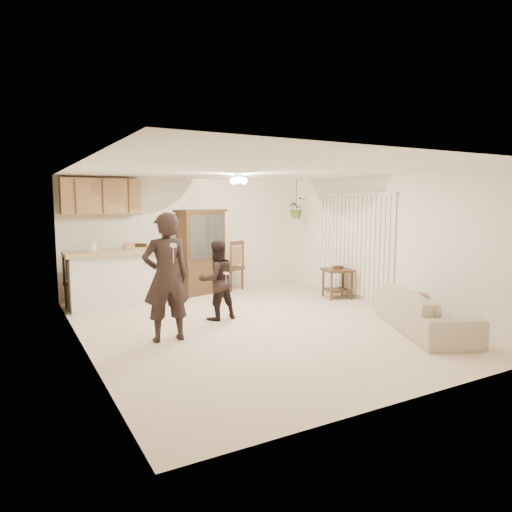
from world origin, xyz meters
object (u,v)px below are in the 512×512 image
chair_hutch_right (230,276)px  child (217,280)px  adult (166,279)px  chair_bar (78,293)px  side_table (337,283)px  china_hutch (201,252)px  sofa (424,308)px  chair_hutch_left (132,284)px

chair_hutch_right → child: bearing=34.2°
adult → chair_hutch_right: adult is taller
chair_bar → side_table: bearing=-19.0°
child → chair_hutch_right: size_ratio=1.20×
child → china_hutch: 2.31m
child → side_table: child is taller
chair_bar → chair_hutch_right: size_ratio=0.93×
sofa → child: child is taller
adult → child: bearing=-142.1°
sofa → side_table: (0.38, 2.58, -0.05)m
sofa → chair_bar: bearing=71.9°
child → chair_bar: bearing=-49.8°
child → side_table: 2.94m
sofa → side_table: size_ratio=2.74×
chair_bar → chair_hutch_right: bearing=4.5°
side_table → chair_hutch_left: chair_hutch_left is taller
sofa → chair_hutch_right: bearing=39.7°
china_hutch → chair_bar: china_hutch is taller
side_table → chair_bar: size_ratio=0.66×
sofa → side_table: 2.60m
chair_hutch_left → chair_hutch_right: chair_hutch_left is taller
side_table → chair_bar: bearing=161.8°
china_hutch → side_table: 2.99m
adult → chair_hutch_left: 3.04m
adult → child: (1.12, 0.75, -0.22)m
sofa → chair_hutch_right: size_ratio=1.67×
sofa → chair_hutch_left: chair_hutch_left is taller
chair_bar → chair_hutch_left: chair_hutch_left is taller
chair_hutch_right → china_hutch: bearing=-21.6°
adult → china_hutch: size_ratio=0.98×
child → side_table: (2.89, 0.36, -0.36)m
side_table → chair_hutch_right: 2.46m
adult → chair_bar: adult is taller
sofa → china_hutch: china_hutch is taller
adult → china_hutch: (1.75, 2.96, 0.00)m
side_table → chair_hutch_right: size_ratio=0.61×
child → china_hutch: size_ratio=0.74×
adult → china_hutch: china_hutch is taller
adult → chair_hutch_right: size_ratio=1.60×
adult → side_table: (4.01, 1.11, -0.58)m
side_table → child: bearing=-173.0°
sofa → adult: adult is taller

